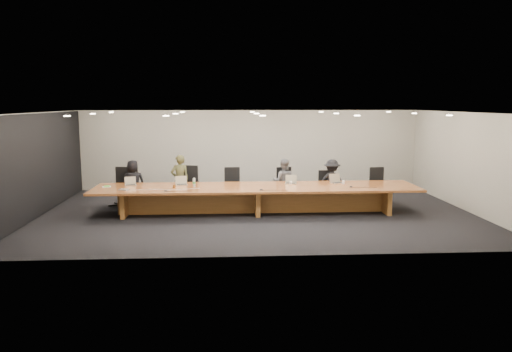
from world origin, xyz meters
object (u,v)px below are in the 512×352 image
(chair_far_left, at_px, (121,187))
(laptop_d, at_px, (291,179))
(paper_cup_far, at_px, (344,182))
(mic_left, at_px, (166,191))
(av_box, at_px, (124,190))
(laptop_e, at_px, (337,178))
(mic_center, at_px, (261,190))
(chair_right, at_px, (327,187))
(person_b, at_px, (180,180))
(laptop_b, at_px, (182,181))
(person_a, at_px, (133,183))
(chair_mid_right, at_px, (286,185))
(person_c, at_px, (284,181))
(laptop_a, at_px, (130,181))
(chair_left, at_px, (188,185))
(chair_far_right, at_px, (380,185))
(paper_cup_near, at_px, (291,183))
(chair_mid_left, at_px, (233,186))
(water_bottle, at_px, (194,183))
(mic_right, at_px, (351,187))
(conference_table, at_px, (257,195))
(amber_mug, at_px, (174,186))

(chair_far_left, relative_size, laptop_d, 3.68)
(paper_cup_far, distance_m, mic_left, 5.04)
(laptop_d, distance_m, av_box, 4.66)
(laptop_d, height_order, mic_left, laptop_d)
(chair_far_left, height_order, laptop_d, chair_far_left)
(laptop_e, distance_m, mic_center, 2.50)
(chair_right, distance_m, person_b, 4.47)
(laptop_b, distance_m, mic_center, 2.41)
(chair_far_left, relative_size, person_a, 0.85)
(mic_left, height_order, mic_center, mic_center)
(chair_mid_right, relative_size, person_c, 0.82)
(laptop_a, bearing_deg, chair_left, 16.24)
(chair_far_right, height_order, person_c, person_c)
(laptop_a, distance_m, av_box, 0.83)
(laptop_e, bearing_deg, paper_cup_near, 163.20)
(chair_mid_right, xyz_separation_m, laptop_d, (0.02, -0.83, 0.31))
(laptop_b, xyz_separation_m, mic_left, (-0.34, -0.97, -0.12))
(chair_mid_left, bearing_deg, chair_far_left, 179.21)
(person_b, relative_size, paper_cup_far, 15.26)
(water_bottle, xyz_separation_m, mic_right, (4.34, -0.33, -0.10))
(conference_table, xyz_separation_m, amber_mug, (-2.27, -0.11, 0.28))
(chair_far_left, bearing_deg, person_a, 13.24)
(laptop_a, xyz_separation_m, mic_right, (6.15, -0.68, -0.11))
(chair_right, relative_size, laptop_e, 2.89)
(chair_mid_left, bearing_deg, conference_table, -66.05)
(chair_left, relative_size, chair_mid_right, 1.06)
(person_c, xyz_separation_m, laptop_a, (-4.45, -0.84, 0.19))
(water_bottle, height_order, paper_cup_far, water_bottle)
(person_b, bearing_deg, chair_far_left, -16.95)
(chair_right, xyz_separation_m, mic_left, (-4.67, -1.81, 0.25))
(mic_center, bearing_deg, paper_cup_near, 44.89)
(chair_left, bearing_deg, chair_mid_right, 12.08)
(amber_mug, bearing_deg, av_box, -166.87)
(water_bottle, height_order, mic_center, water_bottle)
(chair_right, bearing_deg, mic_left, -160.74)
(person_c, xyz_separation_m, laptop_d, (0.11, -0.83, 0.19))
(person_b, xyz_separation_m, paper_cup_near, (3.24, -0.93, 0.03))
(person_b, height_order, amber_mug, person_b)
(chair_left, xyz_separation_m, mic_center, (2.10, -1.92, 0.17))
(chair_far_left, relative_size, mic_left, 11.18)
(laptop_a, xyz_separation_m, amber_mug, (1.28, -0.51, -0.08))
(laptop_d, distance_m, mic_left, 3.60)
(person_a, height_order, mic_center, person_a)
(laptop_d, bearing_deg, amber_mug, -159.16)
(laptop_a, distance_m, amber_mug, 1.38)
(chair_far_left, height_order, water_bottle, chair_far_left)
(laptop_a, relative_size, av_box, 1.37)
(chair_far_right, relative_size, paper_cup_far, 11.01)
(chair_right, bearing_deg, laptop_b, -170.95)
(chair_mid_right, bearing_deg, paper_cup_far, -46.75)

